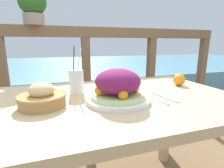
% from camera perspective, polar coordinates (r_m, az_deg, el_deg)
% --- Properties ---
extents(patio_table, '(1.24, 0.81, 0.73)m').
position_cam_1_polar(patio_table, '(0.90, 1.12, -9.81)').
color(patio_table, tan).
rests_on(patio_table, ground_plane).
extents(railing_fence, '(2.80, 0.08, 1.13)m').
position_cam_1_polar(railing_fence, '(1.65, -8.42, 5.38)').
color(railing_fence, brown).
rests_on(railing_fence, ground_plane).
extents(sea_backdrop, '(12.00, 4.00, 0.54)m').
position_cam_1_polar(sea_backdrop, '(4.18, -14.14, 2.81)').
color(sea_backdrop, '#568EA8').
rests_on(sea_backdrop, ground_plane).
extents(salad_plate, '(0.29, 0.29, 0.15)m').
position_cam_1_polar(salad_plate, '(0.78, 1.89, -1.20)').
color(salad_plate, silver).
rests_on(salad_plate, patio_table).
extents(drink_glass, '(0.08, 0.08, 0.25)m').
position_cam_1_polar(drink_glass, '(0.93, -11.55, 0.70)').
color(drink_glass, silver).
rests_on(drink_glass, patio_table).
extents(bread_basket, '(0.20, 0.20, 0.10)m').
position_cam_1_polar(bread_basket, '(0.79, -21.84, -4.05)').
color(bread_basket, '#AD7F47').
rests_on(bread_basket, patio_table).
extents(potted_plant, '(0.22, 0.22, 0.29)m').
position_cam_1_polar(potted_plant, '(1.64, -24.53, 22.49)').
color(potted_plant, gray).
rests_on(potted_plant, railing_fence).
extents(fork, '(0.02, 0.18, 0.00)m').
position_cam_1_polar(fork, '(0.86, 14.53, -4.65)').
color(fork, silver).
rests_on(fork, patio_table).
extents(knife, '(0.04, 0.18, 0.00)m').
position_cam_1_polar(knife, '(0.90, 16.61, -4.09)').
color(knife, silver).
rests_on(knife, patio_table).
extents(orange_near_basket, '(0.07, 0.07, 0.07)m').
position_cam_1_polar(orange_near_basket, '(1.17, 21.05, 1.31)').
color(orange_near_basket, orange).
rests_on(orange_near_basket, patio_table).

